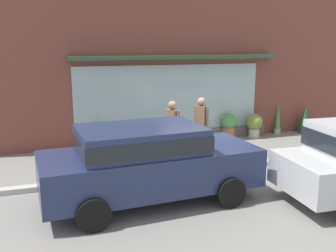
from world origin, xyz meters
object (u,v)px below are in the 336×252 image
at_px(potted_plant_low_front, 185,133).
at_px(potted_plant_near_hydrant, 228,125).
at_px(pedestrian_with_handbag, 172,127).
at_px(pedestrian_passerby, 201,123).
at_px(parked_car_navy, 147,159).
at_px(potted_plant_by_entrance, 278,119).
at_px(potted_plant_window_right, 254,124).
at_px(potted_plant_corner_tall, 305,119).
at_px(fire_hydrant, 146,147).
at_px(potted_plant_window_center, 97,134).
at_px(potted_plant_trailing_edge, 132,139).

relative_size(potted_plant_low_front, potted_plant_near_hydrant, 0.90).
distance_m(pedestrian_with_handbag, pedestrian_passerby, 0.99).
bearing_deg(pedestrian_passerby, parked_car_navy, -84.23).
xyz_separation_m(pedestrian_passerby, potted_plant_near_hydrant, (1.82, 1.80, -0.57)).
height_order(potted_plant_by_entrance, potted_plant_window_right, potted_plant_by_entrance).
distance_m(potted_plant_corner_tall, potted_plant_by_entrance, 1.08).
bearing_deg(potted_plant_window_right, potted_plant_low_front, -178.75).
relative_size(fire_hydrant, potted_plant_window_right, 1.13).
height_order(fire_hydrant, potted_plant_by_entrance, potted_plant_by_entrance).
xyz_separation_m(potted_plant_window_right, potted_plant_near_hydrant, (-0.91, 0.20, -0.02)).
distance_m(pedestrian_with_handbag, potted_plant_window_center, 2.71).
bearing_deg(potted_plant_corner_tall, potted_plant_trailing_edge, -177.59).
distance_m(pedestrian_passerby, potted_plant_corner_tall, 5.23).
distance_m(potted_plant_low_front, potted_plant_near_hydrant, 1.74).
height_order(fire_hydrant, potted_plant_window_right, fire_hydrant).
relative_size(parked_car_navy, potted_plant_low_front, 5.84).
height_order(potted_plant_window_center, potted_plant_window_right, potted_plant_window_center).
xyz_separation_m(fire_hydrant, pedestrian_with_handbag, (0.72, -0.13, 0.56)).
relative_size(pedestrian_with_handbag, potted_plant_by_entrance, 1.56).
height_order(pedestrian_with_handbag, parked_car_navy, pedestrian_with_handbag).
bearing_deg(potted_plant_low_front, pedestrian_with_handbag, -121.03).
distance_m(parked_car_navy, potted_plant_trailing_edge, 4.08).
xyz_separation_m(potted_plant_low_front, potted_plant_near_hydrant, (1.72, 0.25, 0.09)).
relative_size(pedestrian_passerby, potted_plant_window_center, 1.69).
height_order(potted_plant_trailing_edge, potted_plant_near_hydrant, potted_plant_near_hydrant).
relative_size(potted_plant_low_front, potted_plant_by_entrance, 0.70).
distance_m(pedestrian_passerby, potted_plant_window_center, 3.30).
bearing_deg(pedestrian_with_handbag, fire_hydrant, 52.53).
height_order(parked_car_navy, potted_plant_low_front, parked_car_navy).
relative_size(potted_plant_trailing_edge, potted_plant_by_entrance, 0.53).
bearing_deg(potted_plant_window_center, pedestrian_passerby, -32.15).
distance_m(fire_hydrant, potted_plant_window_right, 4.74).
relative_size(fire_hydrant, pedestrian_passerby, 0.55).
bearing_deg(potted_plant_window_right, potted_plant_window_center, 178.62).
bearing_deg(pedestrian_with_handbag, potted_plant_by_entrance, -94.04).
bearing_deg(pedestrian_with_handbag, potted_plant_near_hydrant, -81.27).
height_order(fire_hydrant, parked_car_navy, parked_car_navy).
xyz_separation_m(pedestrian_passerby, parked_car_navy, (-2.30, -2.58, -0.12)).
bearing_deg(potted_plant_by_entrance, potted_plant_window_right, -167.92).
xyz_separation_m(potted_plant_window_center, potted_plant_near_hydrant, (4.58, 0.06, -0.03)).
bearing_deg(potted_plant_low_front, potted_plant_trailing_edge, -175.88).
bearing_deg(potted_plant_trailing_edge, potted_plant_near_hydrant, 6.21).
relative_size(potted_plant_window_center, potted_plant_window_right, 1.22).
xyz_separation_m(fire_hydrant, potted_plant_window_center, (-1.07, 1.83, 0.03)).
bearing_deg(fire_hydrant, potted_plant_by_entrance, 19.31).
xyz_separation_m(pedestrian_with_handbag, pedestrian_passerby, (0.97, 0.23, 0.01)).
relative_size(fire_hydrant, potted_plant_trailing_edge, 1.62).
bearing_deg(potted_plant_trailing_edge, parked_car_navy, -98.47).
relative_size(fire_hydrant, potted_plant_corner_tall, 0.92).
height_order(potted_plant_window_center, potted_plant_by_entrance, potted_plant_by_entrance).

